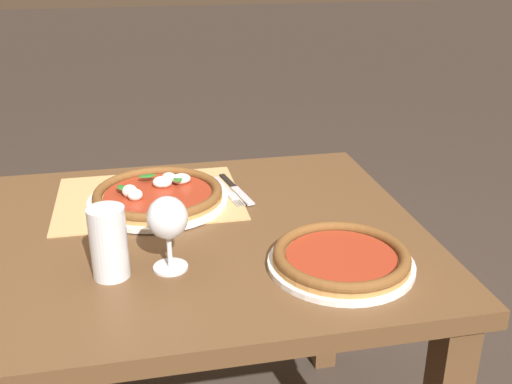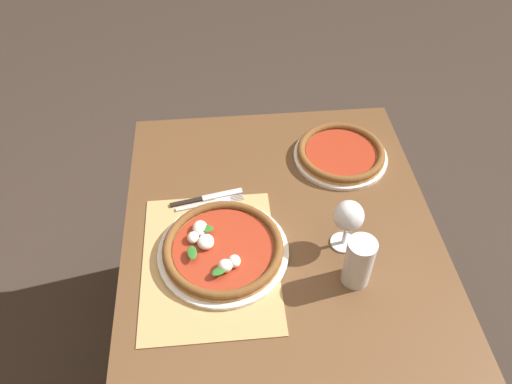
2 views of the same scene
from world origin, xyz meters
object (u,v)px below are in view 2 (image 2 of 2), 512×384
at_px(pizza_near, 223,249).
at_px(fork, 211,203).
at_px(pizza_far, 341,153).
at_px(wine_glass, 348,218).
at_px(pint_glass, 358,263).
at_px(knife, 207,198).

distance_m(pizza_near, fork, 0.18).
distance_m(pizza_far, fork, 0.45).
xyz_separation_m(pizza_near, wine_glass, (-0.01, 0.33, 0.08)).
height_order(wine_glass, pint_glass, wine_glass).
xyz_separation_m(fork, knife, (-0.02, -0.01, 0.00)).
bearing_deg(pizza_far, fork, -68.73).
xyz_separation_m(pint_glass, fork, (-0.29, -0.36, -0.06)).
bearing_deg(pint_glass, pizza_far, 172.74).
xyz_separation_m(pizza_near, knife, (-0.20, -0.04, -0.02)).
bearing_deg(fork, wine_glass, 63.66).
xyz_separation_m(wine_glass, knife, (-0.20, -0.36, -0.10)).
height_order(pint_glass, knife, pint_glass).
bearing_deg(knife, pizza_far, 108.22).
distance_m(pizza_near, knife, 0.21).
bearing_deg(knife, wine_glass, 61.68).
bearing_deg(wine_glass, knife, -118.32).
bearing_deg(pint_glass, wine_glass, -177.58).
height_order(pizza_near, pizza_far, pizza_near).
bearing_deg(pizza_near, pizza_far, 131.35).
bearing_deg(fork, pizza_far, 111.27).
distance_m(pizza_near, pizza_far, 0.52).
distance_m(pizza_near, pint_glass, 0.35).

